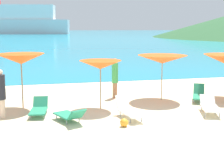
% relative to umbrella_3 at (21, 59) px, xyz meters
% --- Properties ---
extents(ground_plane, '(50.00, 100.00, 0.30)m').
position_rel_umbrella_3_xyz_m(ground_plane, '(4.57, 6.06, -2.23)').
color(ground_plane, beige).
extents(ocean_water, '(650.00, 440.00, 0.02)m').
position_rel_umbrella_3_xyz_m(ocean_water, '(4.57, 225.36, -2.07)').
color(ocean_water, teal).
rests_on(ocean_water, ground_plane).
extents(umbrella_3, '(1.94, 1.94, 2.30)m').
position_rel_umbrella_3_xyz_m(umbrella_3, '(0.00, 0.00, 0.00)').
color(umbrella_3, '#9E7F59').
rests_on(umbrella_3, ground_plane).
extents(umbrella_4, '(1.79, 1.79, 2.03)m').
position_rel_umbrella_3_xyz_m(umbrella_4, '(3.18, -0.83, -0.23)').
color(umbrella_4, '#9E7F59').
rests_on(umbrella_4, ground_plane).
extents(umbrella_5, '(2.51, 2.51, 2.10)m').
position_rel_umbrella_3_xyz_m(umbrella_5, '(6.27, 0.12, -0.17)').
color(umbrella_5, '#9E7F59').
rests_on(umbrella_5, ground_plane).
extents(lounge_chair_1, '(1.12, 1.70, 0.61)m').
position_rel_umbrella_3_xyz_m(lounge_chair_1, '(7.25, -2.49, -1.77)').
color(lounge_chair_1, white).
rests_on(lounge_chair_1, ground_plane).
extents(lounge_chair_4, '(0.75, 1.44, 0.61)m').
position_rel_umbrella_3_xyz_m(lounge_chair_4, '(0.67, -1.23, -1.82)').
color(lounge_chair_4, '#268C66').
rests_on(lounge_chair_4, ground_plane).
extents(lounge_chair_6, '(1.14, 1.55, 0.60)m').
position_rel_umbrella_3_xyz_m(lounge_chair_6, '(1.76, -2.43, -1.81)').
color(lounge_chair_6, '#268C66').
rests_on(lounge_chair_6, ground_plane).
extents(lounge_chair_10, '(0.77, 1.62, 0.75)m').
position_rel_umbrella_3_xyz_m(lounge_chair_10, '(3.94, -2.41, -1.76)').
color(lounge_chair_10, white).
rests_on(lounge_chair_10, ground_plane).
extents(lounge_chair_11, '(1.12, 1.50, 0.72)m').
position_rel_umbrella_3_xyz_m(lounge_chair_11, '(7.86, -0.51, -1.77)').
color(lounge_chair_11, '#268C66').
rests_on(lounge_chair_11, ground_plane).
extents(beachgoer_1, '(0.36, 0.36, 1.85)m').
position_rel_umbrella_3_xyz_m(beachgoer_1, '(-0.69, -1.31, -1.10)').
color(beachgoer_1, beige).
rests_on(beachgoer_1, ground_plane).
extents(beachgoer_2, '(0.30, 0.30, 1.92)m').
position_rel_umbrella_3_xyz_m(beachgoer_2, '(4.23, 1.02, -1.04)').
color(beachgoer_2, '#A3704C').
rests_on(beachgoer_2, ground_plane).
extents(beach_ball, '(0.29, 0.29, 0.29)m').
position_rel_umbrella_3_xyz_m(beach_ball, '(3.52, -3.35, -1.93)').
color(beach_ball, orange).
rests_on(beach_ball, ground_plane).
extents(cruise_ship, '(63.61, 22.40, 19.01)m').
position_rel_umbrella_3_xyz_m(cruise_ship, '(-15.37, 167.68, 5.04)').
color(cruise_ship, silver).
rests_on(cruise_ship, ocean_water).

